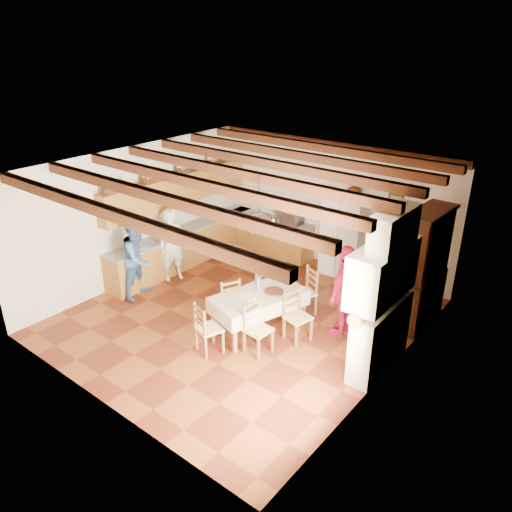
{
  "coord_description": "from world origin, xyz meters",
  "views": [
    {
      "loc": [
        5.54,
        -6.5,
        5.2
      ],
      "look_at": [
        0.1,
        0.3,
        1.25
      ],
      "focal_mm": 35.0,
      "sensor_mm": 36.0,
      "label": 1
    }
  ],
  "objects_px": {
    "hutch": "(423,269)",
    "dining_table": "(259,298)",
    "chair_left_near": "(227,299)",
    "microwave": "(290,217)",
    "refrigerator": "(346,235)",
    "chair_end_near": "(209,328)",
    "person_woman_red": "(345,291)",
    "chair_left_far": "(256,286)",
    "chair_right_near": "(258,329)",
    "chair_end_far": "(304,292)",
    "chair_right_far": "(298,317)",
    "person_man": "(172,245)",
    "person_woman_blue": "(138,258)"
  },
  "relations": [
    {
      "from": "chair_left_far",
      "to": "person_man",
      "type": "height_order",
      "value": "person_man"
    },
    {
      "from": "person_man",
      "to": "chair_left_far",
      "type": "bearing_deg",
      "value": -62.3
    },
    {
      "from": "chair_left_near",
      "to": "chair_right_near",
      "type": "relative_size",
      "value": 1.0
    },
    {
      "from": "chair_left_far",
      "to": "chair_right_far",
      "type": "relative_size",
      "value": 1.0
    },
    {
      "from": "chair_end_near",
      "to": "dining_table",
      "type": "bearing_deg",
      "value": -84.35
    },
    {
      "from": "hutch",
      "to": "chair_end_far",
      "type": "relative_size",
      "value": 2.41
    },
    {
      "from": "refrigerator",
      "to": "chair_left_near",
      "type": "xyz_separation_m",
      "value": [
        -0.69,
        -3.31,
        -0.46
      ]
    },
    {
      "from": "microwave",
      "to": "chair_left_far",
      "type": "bearing_deg",
      "value": -70.27
    },
    {
      "from": "refrigerator",
      "to": "dining_table",
      "type": "distance_m",
      "value": 3.2
    },
    {
      "from": "dining_table",
      "to": "chair_end_near",
      "type": "xyz_separation_m",
      "value": [
        -0.24,
        -1.09,
        -0.2
      ]
    },
    {
      "from": "chair_right_far",
      "to": "chair_end_far",
      "type": "relative_size",
      "value": 1.0
    },
    {
      "from": "chair_left_far",
      "to": "person_woman_blue",
      "type": "relative_size",
      "value": 0.55
    },
    {
      "from": "chair_left_near",
      "to": "person_man",
      "type": "distance_m",
      "value": 2.29
    },
    {
      "from": "dining_table",
      "to": "chair_left_near",
      "type": "bearing_deg",
      "value": -169.76
    },
    {
      "from": "hutch",
      "to": "dining_table",
      "type": "xyz_separation_m",
      "value": [
        -2.22,
        -2.13,
        -0.48
      ]
    },
    {
      "from": "chair_left_near",
      "to": "chair_right_near",
      "type": "bearing_deg",
      "value": 93.8
    },
    {
      "from": "refrigerator",
      "to": "person_woman_blue",
      "type": "bearing_deg",
      "value": -129.12
    },
    {
      "from": "chair_right_far",
      "to": "person_woman_blue",
      "type": "relative_size",
      "value": 0.55
    },
    {
      "from": "chair_right_near",
      "to": "chair_end_near",
      "type": "height_order",
      "value": "same"
    },
    {
      "from": "chair_left_near",
      "to": "chair_left_far",
      "type": "distance_m",
      "value": 0.77
    },
    {
      "from": "hutch",
      "to": "person_woman_red",
      "type": "distance_m",
      "value": 1.56
    },
    {
      "from": "chair_left_near",
      "to": "chair_right_far",
      "type": "distance_m",
      "value": 1.46
    },
    {
      "from": "chair_left_near",
      "to": "chair_left_far",
      "type": "xyz_separation_m",
      "value": [
        0.1,
        0.76,
        0.0
      ]
    },
    {
      "from": "chair_left_near",
      "to": "dining_table",
      "type": "bearing_deg",
      "value": 126.24
    },
    {
      "from": "refrigerator",
      "to": "dining_table",
      "type": "xyz_separation_m",
      "value": [
        -0.02,
        -3.19,
        -0.26
      ]
    },
    {
      "from": "chair_left_far",
      "to": "microwave",
      "type": "distance_m",
      "value": 2.7
    },
    {
      "from": "dining_table",
      "to": "chair_end_far",
      "type": "distance_m",
      "value": 1.12
    },
    {
      "from": "chair_right_far",
      "to": "person_woman_blue",
      "type": "xyz_separation_m",
      "value": [
        -3.57,
        -0.68,
        0.39
      ]
    },
    {
      "from": "refrigerator",
      "to": "chair_end_near",
      "type": "xyz_separation_m",
      "value": [
        -0.26,
        -4.27,
        -0.46
      ]
    },
    {
      "from": "microwave",
      "to": "chair_end_near",
      "type": "bearing_deg",
      "value": -74.14
    },
    {
      "from": "refrigerator",
      "to": "chair_right_far",
      "type": "relative_size",
      "value": 1.96
    },
    {
      "from": "refrigerator",
      "to": "person_woman_red",
      "type": "distance_m",
      "value": 2.62
    },
    {
      "from": "dining_table",
      "to": "microwave",
      "type": "bearing_deg",
      "value": 115.68
    },
    {
      "from": "hutch",
      "to": "dining_table",
      "type": "bearing_deg",
      "value": -133.42
    },
    {
      "from": "chair_left_far",
      "to": "microwave",
      "type": "xyz_separation_m",
      "value": [
        -0.92,
        2.47,
        0.58
      ]
    },
    {
      "from": "chair_left_near",
      "to": "person_man",
      "type": "height_order",
      "value": "person_man"
    },
    {
      "from": "refrigerator",
      "to": "chair_left_far",
      "type": "height_order",
      "value": "refrigerator"
    },
    {
      "from": "person_man",
      "to": "hutch",
      "type": "bearing_deg",
      "value": -48.3
    },
    {
      "from": "chair_right_far",
      "to": "dining_table",
      "type": "bearing_deg",
      "value": 118.47
    },
    {
      "from": "hutch",
      "to": "microwave",
      "type": "height_order",
      "value": "hutch"
    },
    {
      "from": "hutch",
      "to": "person_woman_red",
      "type": "bearing_deg",
      "value": -124.14
    },
    {
      "from": "dining_table",
      "to": "chair_end_far",
      "type": "xyz_separation_m",
      "value": [
        0.31,
        1.05,
        -0.2
      ]
    },
    {
      "from": "hutch",
      "to": "chair_end_near",
      "type": "distance_m",
      "value": 4.1
    },
    {
      "from": "hutch",
      "to": "chair_right_near",
      "type": "xyz_separation_m",
      "value": [
        -1.77,
        -2.71,
        -0.68
      ]
    },
    {
      "from": "refrigerator",
      "to": "person_woman_red",
      "type": "bearing_deg",
      "value": -62.34
    },
    {
      "from": "chair_left_far",
      "to": "chair_right_near",
      "type": "relative_size",
      "value": 1.0
    },
    {
      "from": "chair_left_near",
      "to": "chair_right_near",
      "type": "distance_m",
      "value": 1.21
    },
    {
      "from": "person_woman_blue",
      "to": "person_woman_red",
      "type": "distance_m",
      "value": 4.34
    },
    {
      "from": "chair_left_near",
      "to": "microwave",
      "type": "xyz_separation_m",
      "value": [
        -0.82,
        3.23,
        0.58
      ]
    },
    {
      "from": "chair_right_far",
      "to": "person_man",
      "type": "relative_size",
      "value": 0.58
    }
  ]
}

